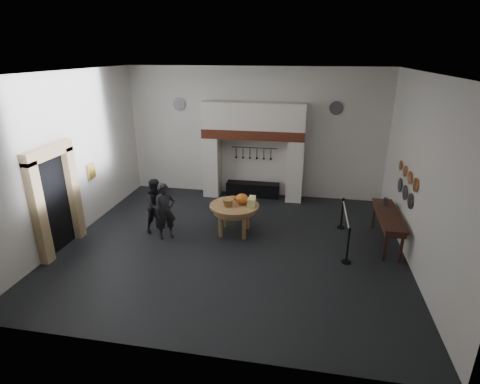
% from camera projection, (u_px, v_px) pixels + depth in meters
% --- Properties ---
extents(floor, '(9.00, 8.00, 0.02)m').
position_uv_depth(floor, '(233.00, 244.00, 10.23)').
color(floor, black).
rests_on(floor, ground).
extents(ceiling, '(9.00, 8.00, 0.02)m').
position_uv_depth(ceiling, '(231.00, 72.00, 8.64)').
color(ceiling, silver).
rests_on(ceiling, wall_back).
extents(wall_back, '(9.00, 0.02, 4.50)m').
position_uv_depth(wall_back, '(255.00, 133.00, 13.12)').
color(wall_back, silver).
rests_on(wall_back, floor).
extents(wall_front, '(9.00, 0.02, 4.50)m').
position_uv_depth(wall_front, '(180.00, 239.00, 5.75)').
color(wall_front, silver).
rests_on(wall_front, floor).
extents(wall_left, '(0.02, 8.00, 4.50)m').
position_uv_depth(wall_left, '(70.00, 157.00, 10.19)').
color(wall_left, silver).
rests_on(wall_left, floor).
extents(wall_right, '(0.02, 8.00, 4.50)m').
position_uv_depth(wall_right, '(422.00, 176.00, 8.68)').
color(wall_right, silver).
rests_on(wall_right, floor).
extents(chimney_pier_left, '(0.55, 0.70, 2.15)m').
position_uv_depth(chimney_pier_left, '(212.00, 166.00, 13.46)').
color(chimney_pier_left, silver).
rests_on(chimney_pier_left, floor).
extents(chimney_pier_right, '(0.55, 0.70, 2.15)m').
position_uv_depth(chimney_pier_right, '(295.00, 170.00, 12.96)').
color(chimney_pier_right, silver).
rests_on(chimney_pier_right, floor).
extents(hearth_brick_band, '(3.50, 0.72, 0.32)m').
position_uv_depth(hearth_brick_band, '(253.00, 134.00, 12.77)').
color(hearth_brick_band, '#9E442B').
rests_on(hearth_brick_band, chimney_pier_left).
extents(chimney_hood, '(3.50, 0.70, 0.90)m').
position_uv_depth(chimney_hood, '(253.00, 116.00, 12.56)').
color(chimney_hood, silver).
rests_on(chimney_hood, hearth_brick_band).
extents(iron_range, '(1.90, 0.45, 0.50)m').
position_uv_depth(iron_range, '(253.00, 189.00, 13.57)').
color(iron_range, black).
rests_on(iron_range, floor).
extents(utensil_rail, '(1.60, 0.02, 0.02)m').
position_uv_depth(utensil_rail, '(254.00, 148.00, 13.22)').
color(utensil_rail, black).
rests_on(utensil_rail, wall_back).
extents(door_recess, '(0.04, 1.10, 2.50)m').
position_uv_depth(door_recess, '(54.00, 205.00, 9.62)').
color(door_recess, black).
rests_on(door_recess, floor).
extents(door_jamb_near, '(0.22, 0.30, 2.60)m').
position_uv_depth(door_jamb_near, '(39.00, 214.00, 8.94)').
color(door_jamb_near, tan).
rests_on(door_jamb_near, floor).
extents(door_jamb_far, '(0.22, 0.30, 2.60)m').
position_uv_depth(door_jamb_far, '(73.00, 194.00, 10.23)').
color(door_jamb_far, tan).
rests_on(door_jamb_far, floor).
extents(door_lintel, '(0.22, 1.70, 0.30)m').
position_uv_depth(door_lintel, '(48.00, 152.00, 9.11)').
color(door_lintel, tan).
rests_on(door_lintel, door_jamb_near).
extents(wall_plaque, '(0.05, 0.34, 0.44)m').
position_uv_depth(wall_plaque, '(91.00, 171.00, 11.15)').
color(wall_plaque, gold).
rests_on(wall_plaque, wall_left).
extents(work_table, '(1.74, 1.74, 0.07)m').
position_uv_depth(work_table, '(234.00, 206.00, 10.61)').
color(work_table, tan).
rests_on(work_table, floor).
extents(pumpkin, '(0.36, 0.36, 0.31)m').
position_uv_depth(pumpkin, '(242.00, 199.00, 10.60)').
color(pumpkin, orange).
rests_on(pumpkin, work_table).
extents(cheese_block_big, '(0.22, 0.22, 0.24)m').
position_uv_depth(cheese_block_big, '(252.00, 203.00, 10.42)').
color(cheese_block_big, '#E9DC8B').
rests_on(cheese_block_big, work_table).
extents(cheese_block_small, '(0.18, 0.18, 0.20)m').
position_uv_depth(cheese_block_small, '(252.00, 199.00, 10.71)').
color(cheese_block_small, '#F4F292').
rests_on(cheese_block_small, work_table).
extents(wicker_basket, '(0.40, 0.40, 0.22)m').
position_uv_depth(wicker_basket, '(228.00, 203.00, 10.44)').
color(wicker_basket, olive).
rests_on(wicker_basket, work_table).
extents(bread_loaf, '(0.31, 0.18, 0.13)m').
position_uv_depth(bread_loaf, '(233.00, 198.00, 10.91)').
color(bread_loaf, olive).
rests_on(bread_loaf, work_table).
extents(visitor_near, '(0.70, 0.65, 1.61)m').
position_uv_depth(visitor_near, '(165.00, 211.00, 10.35)').
color(visitor_near, black).
rests_on(visitor_near, floor).
extents(visitor_far, '(0.92, 0.97, 1.58)m').
position_uv_depth(visitor_far, '(157.00, 205.00, 10.79)').
color(visitor_far, black).
rests_on(visitor_far, floor).
extents(side_table, '(0.55, 2.20, 0.06)m').
position_uv_depth(side_table, '(389.00, 215.00, 9.97)').
color(side_table, '#3C2015').
rests_on(side_table, floor).
extents(pewter_jug, '(0.12, 0.12, 0.22)m').
position_uv_depth(pewter_jug, '(386.00, 201.00, 10.47)').
color(pewter_jug, '#4A4B4F').
rests_on(pewter_jug, side_table).
extents(copper_pan_a, '(0.03, 0.34, 0.34)m').
position_uv_depth(copper_pan_a, '(416.00, 185.00, 8.98)').
color(copper_pan_a, '#C6662D').
rests_on(copper_pan_a, wall_right).
extents(copper_pan_b, '(0.03, 0.32, 0.32)m').
position_uv_depth(copper_pan_b, '(410.00, 178.00, 9.48)').
color(copper_pan_b, '#C6662D').
rests_on(copper_pan_b, wall_right).
extents(copper_pan_c, '(0.03, 0.30, 0.30)m').
position_uv_depth(copper_pan_c, '(405.00, 171.00, 9.99)').
color(copper_pan_c, '#C6662D').
rests_on(copper_pan_c, wall_right).
extents(copper_pan_d, '(0.03, 0.28, 0.28)m').
position_uv_depth(copper_pan_d, '(401.00, 165.00, 10.49)').
color(copper_pan_d, '#C6662D').
rests_on(copper_pan_d, wall_right).
extents(pewter_plate_left, '(0.03, 0.40, 0.40)m').
position_uv_depth(pewter_plate_left, '(410.00, 201.00, 9.34)').
color(pewter_plate_left, '#4C4C51').
rests_on(pewter_plate_left, wall_right).
extents(pewter_plate_mid, '(0.03, 0.40, 0.40)m').
position_uv_depth(pewter_plate_mid, '(405.00, 193.00, 9.89)').
color(pewter_plate_mid, '#4C4C51').
rests_on(pewter_plate_mid, wall_right).
extents(pewter_plate_right, '(0.03, 0.40, 0.40)m').
position_uv_depth(pewter_plate_right, '(400.00, 185.00, 10.44)').
color(pewter_plate_right, '#4C4C51').
rests_on(pewter_plate_right, wall_right).
extents(pewter_plate_back_left, '(0.44, 0.03, 0.44)m').
position_uv_depth(pewter_plate_back_left, '(179.00, 104.00, 13.20)').
color(pewter_plate_back_left, '#4C4C51').
rests_on(pewter_plate_back_left, wall_back).
extents(pewter_plate_back_right, '(0.44, 0.03, 0.44)m').
position_uv_depth(pewter_plate_back_right, '(336.00, 108.00, 12.29)').
color(pewter_plate_back_right, '#4C4C51').
rests_on(pewter_plate_back_right, wall_back).
extents(barrier_post_near, '(0.05, 0.05, 0.90)m').
position_uv_depth(barrier_post_near, '(348.00, 246.00, 9.21)').
color(barrier_post_near, black).
rests_on(barrier_post_near, floor).
extents(barrier_post_far, '(0.05, 0.05, 0.90)m').
position_uv_depth(barrier_post_far, '(342.00, 214.00, 11.05)').
color(barrier_post_far, black).
rests_on(barrier_post_far, floor).
extents(barrier_rope, '(0.04, 2.00, 0.04)m').
position_uv_depth(barrier_rope, '(346.00, 215.00, 9.98)').
color(barrier_rope, silver).
rests_on(barrier_rope, barrier_post_near).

